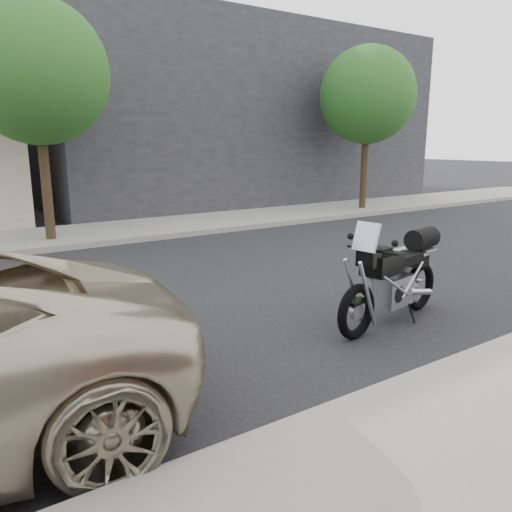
# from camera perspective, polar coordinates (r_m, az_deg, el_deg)

# --- Properties ---
(ground) EXTENTS (120.00, 120.00, 0.00)m
(ground) POSITION_cam_1_polar(r_m,az_deg,el_deg) (8.88, -1.18, -3.70)
(ground) COLOR black
(ground) RESTS_ON ground
(far_sidewalk) EXTENTS (44.00, 3.00, 0.15)m
(far_sidewalk) POSITION_cam_1_polar(r_m,az_deg,el_deg) (14.62, -15.07, 2.78)
(far_sidewalk) COLOR gray
(far_sidewalk) RESTS_ON ground
(far_building_dark) EXTENTS (16.00, 11.00, 7.00)m
(far_building_dark) POSITION_cam_1_polar(r_m,az_deg,el_deg) (23.71, -4.70, 15.21)
(far_building_dark) COLOR #26262B
(far_building_dark) RESTS_ON ground
(street_tree_left) EXTENTS (3.40, 3.40, 5.70)m
(street_tree_left) POSITION_cam_1_polar(r_m,az_deg,el_deg) (18.98, 12.62, 17.47)
(street_tree_left) COLOR #352718
(street_tree_left) RESTS_ON far_sidewalk
(street_tree_mid) EXTENTS (3.40, 3.40, 5.70)m
(street_tree_mid) POSITION_cam_1_polar(r_m,az_deg,el_deg) (13.51, -23.88, 18.68)
(street_tree_mid) COLOR #352718
(street_tree_mid) RESTS_ON far_sidewalk
(motorcycle) EXTENTS (2.42, 1.05, 1.54)m
(motorcycle) POSITION_cam_1_polar(r_m,az_deg,el_deg) (7.44, 15.73, -2.16)
(motorcycle) COLOR black
(motorcycle) RESTS_ON ground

